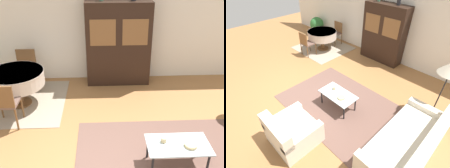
% 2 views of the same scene
% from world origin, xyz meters
% --- Properties ---
extents(wall_back, '(10.00, 0.06, 2.70)m').
position_xyz_m(wall_back, '(0.00, 3.63, 1.35)').
color(wall_back, silver).
rests_on(wall_back, ground_plane).
extents(area_rug, '(3.09, 2.19, 0.01)m').
position_xyz_m(area_rug, '(1.12, 0.50, 0.01)').
color(area_rug, brown).
rests_on(area_rug, ground_plane).
extents(dining_rug, '(2.00, 1.93, 0.01)m').
position_xyz_m(dining_rug, '(-1.79, 2.44, 0.01)').
color(dining_rug, gray).
rests_on(dining_rug, ground_plane).
extents(coffee_table, '(0.93, 0.53, 0.43)m').
position_xyz_m(coffee_table, '(1.14, 0.42, 0.39)').
color(coffee_table, black).
rests_on(coffee_table, area_rug).
extents(display_cabinet, '(1.50, 0.48, 1.98)m').
position_xyz_m(display_cabinet, '(0.44, 3.34, 0.99)').
color(display_cabinet, black).
rests_on(display_cabinet, ground_plane).
extents(dining_table, '(1.15, 1.15, 0.76)m').
position_xyz_m(dining_table, '(-1.74, 2.37, 0.61)').
color(dining_table, brown).
rests_on(dining_table, dining_rug).
extents(dining_chair_near, '(0.44, 0.44, 0.91)m').
position_xyz_m(dining_chair_near, '(-1.74, 1.58, 0.53)').
color(dining_chair_near, brown).
rests_on(dining_chair_near, dining_rug).
extents(dining_chair_far, '(0.44, 0.44, 0.91)m').
position_xyz_m(dining_chair_far, '(-1.74, 3.16, 0.53)').
color(dining_chair_far, brown).
rests_on(dining_chair_far, dining_rug).
extents(cup, '(0.08, 0.08, 0.07)m').
position_xyz_m(cup, '(0.93, 0.48, 0.47)').
color(cup, tan).
rests_on(cup, coffee_table).
extents(bowl, '(0.19, 0.19, 0.04)m').
position_xyz_m(bowl, '(1.30, 0.37, 0.46)').
color(bowl, tan).
rests_on(bowl, coffee_table).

